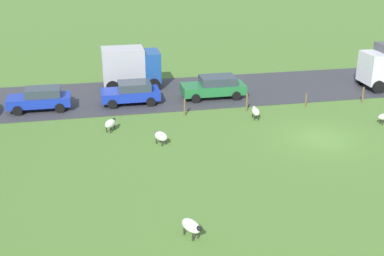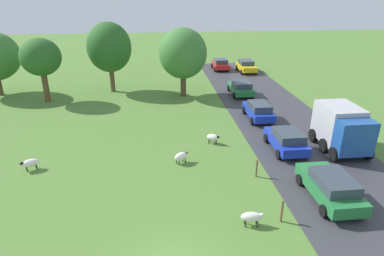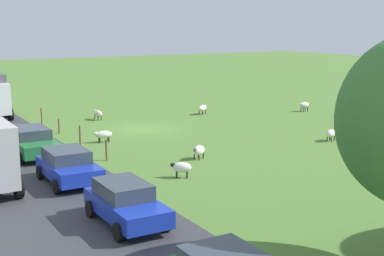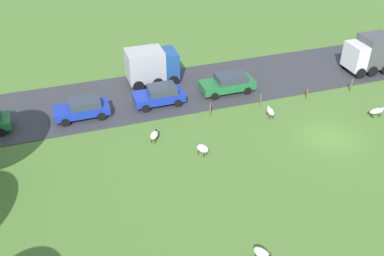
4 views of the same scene
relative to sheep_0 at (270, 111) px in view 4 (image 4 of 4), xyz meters
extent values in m
plane|color=#517A33|center=(-3.99, -2.78, -0.49)|extent=(160.00, 160.00, 0.00)
cube|color=#38383D|center=(6.33, -2.78, -0.46)|extent=(8.00, 80.00, 0.06)
ellipsoid|color=silver|center=(-0.02, 0.00, 0.00)|extent=(1.08, 0.57, 0.47)
ellipsoid|color=silver|center=(0.47, -0.05, 0.11)|extent=(0.28, 0.20, 0.20)
cylinder|color=#2D2823|center=(0.28, 0.10, -0.33)|extent=(0.07, 0.07, 0.31)
cylinder|color=#2D2823|center=(0.25, -0.16, -0.33)|extent=(0.07, 0.07, 0.31)
cylinder|color=#2D2823|center=(-0.29, 0.16, -0.33)|extent=(0.07, 0.07, 0.31)
cylinder|color=#2D2823|center=(-0.31, -0.10, -0.33)|extent=(0.07, 0.07, 0.31)
ellipsoid|color=white|center=(-12.40, 6.76, 0.01)|extent=(1.13, 0.91, 0.49)
cylinder|color=#2D2823|center=(-12.09, 6.77, -0.33)|extent=(0.07, 0.07, 0.31)
ellipsoid|color=silver|center=(-2.58, -7.79, 0.02)|extent=(0.47, 1.20, 0.46)
ellipsoid|color=silver|center=(-2.57, -8.36, 0.12)|extent=(0.18, 0.26, 0.20)
cylinder|color=#2D2823|center=(-2.45, -8.12, -0.32)|extent=(0.07, 0.07, 0.33)
cylinder|color=#2D2823|center=(-2.70, -8.12, -0.32)|extent=(0.07, 0.07, 0.33)
cylinder|color=#2D2823|center=(-2.45, -7.46, -0.32)|extent=(0.07, 0.07, 0.33)
cylinder|color=#2D2823|center=(-2.71, -7.46, -0.32)|extent=(0.07, 0.07, 0.33)
ellipsoid|color=white|center=(-2.90, 6.59, 0.00)|extent=(1.05, 0.93, 0.53)
ellipsoid|color=brown|center=(-2.53, 6.82, 0.11)|extent=(0.32, 0.29, 0.20)
cylinder|color=#2D2823|center=(-2.76, 6.84, -0.35)|extent=(0.07, 0.07, 0.28)
cylinder|color=#2D2823|center=(-2.61, 6.60, -0.35)|extent=(0.07, 0.07, 0.28)
cylinder|color=#2D2823|center=(-3.19, 6.58, -0.35)|extent=(0.07, 0.07, 0.28)
cylinder|color=#2D2823|center=(-3.04, 6.33, -0.35)|extent=(0.07, 0.07, 0.28)
ellipsoid|color=white|center=(-0.33, 9.32, 0.02)|extent=(1.02, 0.91, 0.48)
ellipsoid|color=black|center=(0.03, 9.08, 0.12)|extent=(0.32, 0.30, 0.20)
cylinder|color=#2D2823|center=(-0.05, 9.29, -0.33)|extent=(0.07, 0.07, 0.32)
cylinder|color=#2D2823|center=(-0.20, 9.07, -0.33)|extent=(0.07, 0.07, 0.32)
cylinder|color=#2D2823|center=(-0.46, 9.57, -0.33)|extent=(0.07, 0.07, 0.32)
cylinder|color=#2D2823|center=(-0.61, 9.35, -0.33)|extent=(0.07, 0.07, 0.32)
cylinder|color=brown|center=(1.53, -8.40, 0.09)|extent=(0.12, 0.12, 1.16)
cylinder|color=brown|center=(1.53, -4.14, 0.01)|extent=(0.12, 0.12, 1.00)
cylinder|color=brown|center=(1.53, 0.12, 0.12)|extent=(0.12, 0.12, 1.22)
cylinder|color=brown|center=(1.53, 4.38, 0.09)|extent=(0.12, 0.12, 1.16)
cube|color=#1E4C99|center=(8.37, 5.67, 1.20)|extent=(2.40, 1.20, 2.30)
cube|color=#B2B2B7|center=(8.37, 7.82, 1.36)|extent=(2.40, 3.11, 2.61)
cylinder|color=black|center=(9.57, 5.67, 0.05)|extent=(0.30, 0.96, 0.96)
cylinder|color=black|center=(7.17, 5.67, 0.05)|extent=(0.30, 0.96, 0.96)
cylinder|color=black|center=(9.57, 7.05, 0.05)|extent=(0.30, 0.96, 0.96)
cylinder|color=black|center=(7.17, 7.05, 0.05)|extent=(0.30, 0.96, 0.96)
cylinder|color=black|center=(9.57, 8.76, 0.05)|extent=(0.30, 0.96, 0.96)
cylinder|color=black|center=(7.17, 8.76, 0.05)|extent=(0.30, 0.96, 0.96)
cube|color=white|center=(4.42, -10.60, 1.20)|extent=(2.31, 1.20, 2.30)
cube|color=#4C4C51|center=(4.42, -12.54, 1.50)|extent=(2.31, 2.67, 2.89)
cylinder|color=black|center=(3.27, -10.60, 0.05)|extent=(0.30, 0.96, 0.96)
cylinder|color=black|center=(5.58, -10.60, 0.05)|extent=(0.30, 0.96, 0.96)
cylinder|color=black|center=(3.27, -11.87, 0.05)|extent=(0.30, 0.96, 0.96)
cylinder|color=black|center=(5.58, -11.87, 0.05)|extent=(0.30, 0.96, 0.96)
cylinder|color=black|center=(5.58, -13.34, 0.05)|extent=(0.30, 0.96, 0.96)
cube|color=#237238|center=(4.75, 1.67, 0.23)|extent=(1.97, 4.55, 0.67)
cube|color=#333D47|center=(4.75, 1.33, 0.84)|extent=(1.74, 2.50, 0.56)
cylinder|color=black|center=(3.76, 3.15, -0.11)|extent=(0.22, 0.64, 0.64)
cylinder|color=black|center=(5.74, 3.15, -0.11)|extent=(0.22, 0.64, 0.64)
cylinder|color=black|center=(3.76, 0.19, -0.11)|extent=(0.22, 0.64, 0.64)
cylinder|color=black|center=(5.74, 0.19, -0.11)|extent=(0.22, 0.64, 0.64)
cube|color=#1933B2|center=(4.47, 13.81, 0.21)|extent=(1.78, 4.15, 0.63)
cube|color=#333D47|center=(4.47, 13.50, 0.80)|extent=(1.57, 2.28, 0.56)
cylinder|color=black|center=(3.58, 15.15, -0.11)|extent=(0.22, 0.64, 0.64)
cylinder|color=black|center=(5.36, 15.15, -0.11)|extent=(0.22, 0.64, 0.64)
cylinder|color=black|center=(3.58, 12.46, -0.11)|extent=(0.22, 0.64, 0.64)
cylinder|color=black|center=(5.36, 12.46, -0.11)|extent=(0.22, 0.64, 0.64)
cylinder|color=black|center=(3.73, 19.68, -0.11)|extent=(0.22, 0.64, 0.64)
cylinder|color=black|center=(5.70, 19.68, -0.11)|extent=(0.22, 0.64, 0.64)
cube|color=#1933B2|center=(4.64, 7.67, 0.21)|extent=(1.97, 4.05, 0.64)
cube|color=#333D47|center=(4.64, 7.36, 0.81)|extent=(1.73, 2.23, 0.56)
cylinder|color=black|center=(3.65, 8.98, -0.11)|extent=(0.22, 0.64, 0.64)
cylinder|color=black|center=(5.62, 8.98, -0.11)|extent=(0.22, 0.64, 0.64)
cylinder|color=black|center=(3.65, 6.35, -0.11)|extent=(0.22, 0.64, 0.64)
cylinder|color=black|center=(5.62, 6.35, -0.11)|extent=(0.22, 0.64, 0.64)
camera|label=1|loc=(-29.35, 10.18, 11.02)|focal=47.39mm
camera|label=2|loc=(-4.31, -12.63, 10.16)|focal=31.01mm
camera|label=3|loc=(12.01, 31.44, 6.75)|focal=51.54mm
camera|label=4|loc=(-25.63, 14.95, 17.67)|focal=41.26mm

